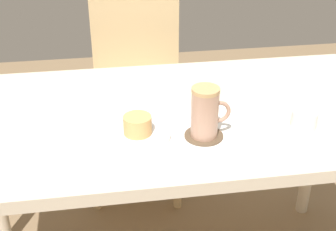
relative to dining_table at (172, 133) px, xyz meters
The scene contains 8 objects.
dining_table is the anchor object (origin of this frame).
wooden_chair 0.69m from the dining_table, 94.36° to the left, with size 0.47×0.47×0.95m.
placemat 0.17m from the dining_table, 101.11° to the right, with size 0.42×0.34×0.00m, color white.
pastry_plate 0.19m from the dining_table, 130.91° to the right, with size 0.17×0.17×0.01m, color white.
pastry 0.21m from the dining_table, 130.91° to the right, with size 0.07×0.07×0.05m, color #E0A860.
coffee_coaster 0.19m from the dining_table, 68.97° to the right, with size 0.10×0.10×0.01m, color brown.
coffee_mug 0.23m from the dining_table, 68.26° to the right, with size 0.11×0.07×0.14m.
sugar_bowl 0.39m from the dining_table, 22.62° to the right, with size 0.07×0.07×0.05m, color white.
Camera 1 is at (-0.19, -1.18, 1.37)m, focal length 50.00 mm.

